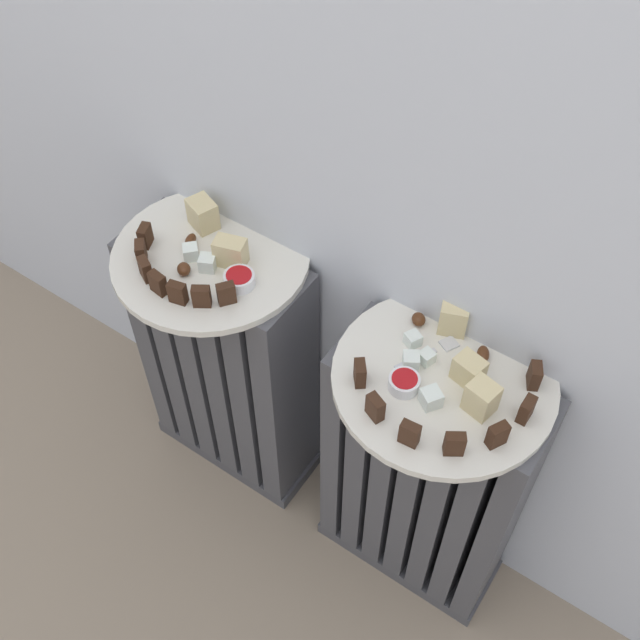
% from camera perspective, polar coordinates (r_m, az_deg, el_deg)
% --- Properties ---
extents(ground_plane, '(6.00, 6.00, 0.00)m').
position_cam_1_polar(ground_plane, '(1.49, -6.48, -20.55)').
color(ground_plane, gray).
extents(radiator_left, '(0.32, 0.13, 0.55)m').
position_cam_1_polar(radiator_left, '(1.40, -6.73, -3.49)').
color(radiator_left, '#47474C').
rests_on(radiator_left, ground_plane).
extents(radiator_right, '(0.32, 0.13, 0.55)m').
position_cam_1_polar(radiator_right, '(1.29, 7.48, -11.57)').
color(radiator_right, '#47474C').
rests_on(radiator_right, ground_plane).
extents(plate_left, '(0.30, 0.30, 0.01)m').
position_cam_1_polar(plate_left, '(1.19, -7.99, 4.61)').
color(plate_left, silver).
rests_on(plate_left, radiator_left).
extents(plate_right, '(0.30, 0.30, 0.01)m').
position_cam_1_polar(plate_right, '(1.05, 9.06, -4.26)').
color(plate_right, silver).
rests_on(plate_right, radiator_right).
extents(dark_cake_slice_left_0, '(0.02, 0.03, 0.04)m').
position_cam_1_polar(dark_cake_slice_left_0, '(1.20, -12.66, 6.03)').
color(dark_cake_slice_left_0, '#382114').
rests_on(dark_cake_slice_left_0, plate_left).
extents(dark_cake_slice_left_1, '(0.03, 0.03, 0.04)m').
position_cam_1_polar(dark_cake_slice_left_1, '(1.18, -12.95, 4.83)').
color(dark_cake_slice_left_1, '#382114').
rests_on(dark_cake_slice_left_1, plate_left).
extents(dark_cake_slice_left_2, '(0.03, 0.02, 0.04)m').
position_cam_1_polar(dark_cake_slice_left_2, '(1.15, -12.65, 3.65)').
color(dark_cake_slice_left_2, '#382114').
rests_on(dark_cake_slice_left_2, plate_left).
extents(dark_cake_slice_left_3, '(0.03, 0.02, 0.04)m').
position_cam_1_polar(dark_cake_slice_left_3, '(1.13, -11.77, 2.65)').
color(dark_cake_slice_left_3, '#382114').
rests_on(dark_cake_slice_left_3, plate_left).
extents(dark_cake_slice_left_4, '(0.03, 0.02, 0.04)m').
position_cam_1_polar(dark_cake_slice_left_4, '(1.11, -10.38, 1.97)').
color(dark_cake_slice_left_4, '#382114').
rests_on(dark_cake_slice_left_4, plate_left).
extents(dark_cake_slice_left_5, '(0.03, 0.03, 0.04)m').
position_cam_1_polar(dark_cake_slice_left_5, '(1.10, -8.67, 1.71)').
color(dark_cake_slice_left_5, '#382114').
rests_on(dark_cake_slice_left_5, plate_left).
extents(dark_cake_slice_left_6, '(0.03, 0.03, 0.04)m').
position_cam_1_polar(dark_cake_slice_left_6, '(1.10, -6.86, 1.94)').
color(dark_cake_slice_left_6, '#382114').
rests_on(dark_cake_slice_left_6, plate_left).
extents(marble_cake_slice_left_0, '(0.05, 0.04, 0.04)m').
position_cam_1_polar(marble_cake_slice_left_0, '(1.15, -6.56, 4.95)').
color(marble_cake_slice_left_0, beige).
rests_on(marble_cake_slice_left_0, plate_left).
extents(marble_cake_slice_left_1, '(0.05, 0.05, 0.05)m').
position_cam_1_polar(marble_cake_slice_left_1, '(1.21, -8.57, 7.67)').
color(marble_cake_slice_left_1, beige).
rests_on(marble_cake_slice_left_1, plate_left).
extents(turkish_delight_left_0, '(0.03, 0.03, 0.02)m').
position_cam_1_polar(turkish_delight_left_0, '(1.17, -9.44, 4.92)').
color(turkish_delight_left_0, white).
rests_on(turkish_delight_left_0, plate_left).
extents(turkish_delight_left_1, '(0.03, 0.03, 0.02)m').
position_cam_1_polar(turkish_delight_left_1, '(1.15, -8.23, 4.16)').
color(turkish_delight_left_1, white).
rests_on(turkish_delight_left_1, plate_left).
extents(medjool_date_left_0, '(0.03, 0.03, 0.02)m').
position_cam_1_polar(medjool_date_left_0, '(1.19, -6.69, 5.77)').
color(medjool_date_left_0, '#4C2814').
rests_on(medjool_date_left_0, plate_left).
extents(medjool_date_left_1, '(0.03, 0.03, 0.02)m').
position_cam_1_polar(medjool_date_left_1, '(1.15, -9.93, 3.69)').
color(medjool_date_left_1, '#4C2814').
rests_on(medjool_date_left_1, plate_left).
extents(medjool_date_left_2, '(0.02, 0.03, 0.02)m').
position_cam_1_polar(medjool_date_left_2, '(1.20, -9.45, 5.74)').
color(medjool_date_left_2, '#4C2814').
rests_on(medjool_date_left_2, plate_left).
extents(jam_bowl_left, '(0.05, 0.05, 0.02)m').
position_cam_1_polar(jam_bowl_left, '(1.13, -5.92, 3.00)').
color(jam_bowl_left, white).
rests_on(jam_bowl_left, plate_left).
extents(dark_cake_slice_right_0, '(0.03, 0.03, 0.04)m').
position_cam_1_polar(dark_cake_slice_right_0, '(1.01, 2.94, -3.91)').
color(dark_cake_slice_right_0, '#382114').
rests_on(dark_cake_slice_right_0, plate_right).
extents(dark_cake_slice_right_1, '(0.03, 0.02, 0.04)m').
position_cam_1_polar(dark_cake_slice_right_1, '(0.98, 4.06, -6.40)').
color(dark_cake_slice_right_1, '#382114').
rests_on(dark_cake_slice_right_1, plate_right).
extents(dark_cake_slice_right_2, '(0.03, 0.02, 0.04)m').
position_cam_1_polar(dark_cake_slice_right_2, '(0.96, 6.56, -8.26)').
color(dark_cake_slice_right_2, '#382114').
rests_on(dark_cake_slice_right_2, plate_right).
extents(dark_cake_slice_right_3, '(0.03, 0.03, 0.04)m').
position_cam_1_polar(dark_cake_slice_right_3, '(0.97, 9.81, -8.93)').
color(dark_cake_slice_right_3, '#382114').
rests_on(dark_cake_slice_right_3, plate_right).
extents(dark_cake_slice_right_4, '(0.02, 0.03, 0.04)m').
position_cam_1_polar(dark_cake_slice_right_4, '(0.98, 12.85, -8.20)').
color(dark_cake_slice_right_4, '#382114').
rests_on(dark_cake_slice_right_4, plate_right).
extents(dark_cake_slice_right_5, '(0.01, 0.02, 0.04)m').
position_cam_1_polar(dark_cake_slice_right_5, '(1.01, 14.86, -6.35)').
color(dark_cake_slice_right_5, '#382114').
rests_on(dark_cake_slice_right_5, plate_right).
extents(dark_cake_slice_right_6, '(0.02, 0.03, 0.04)m').
position_cam_1_polar(dark_cake_slice_right_6, '(1.04, 15.41, -3.93)').
color(dark_cake_slice_right_6, '#382114').
rests_on(dark_cake_slice_right_6, plate_right).
extents(marble_cake_slice_right_0, '(0.04, 0.04, 0.04)m').
position_cam_1_polar(marble_cake_slice_right_0, '(1.03, 10.82, -3.61)').
color(marble_cake_slice_right_0, beige).
rests_on(marble_cake_slice_right_0, plate_right).
extents(marble_cake_slice_right_1, '(0.04, 0.04, 0.05)m').
position_cam_1_polar(marble_cake_slice_right_1, '(1.00, 11.72, -5.60)').
color(marble_cake_slice_right_1, beige).
rests_on(marble_cake_slice_right_1, plate_right).
extents(marble_cake_slice_right_2, '(0.05, 0.04, 0.05)m').
position_cam_1_polar(marble_cake_slice_right_2, '(1.07, 9.75, 0.18)').
color(marble_cake_slice_right_2, beige).
rests_on(marble_cake_slice_right_2, plate_right).
extents(turkish_delight_right_0, '(0.03, 0.03, 0.02)m').
position_cam_1_polar(turkish_delight_right_0, '(1.06, 6.80, -1.41)').
color(turkish_delight_right_0, white).
rests_on(turkish_delight_right_0, plate_right).
extents(turkish_delight_right_1, '(0.03, 0.03, 0.02)m').
position_cam_1_polar(turkish_delight_right_1, '(1.00, 8.11, -5.66)').
color(turkish_delight_right_1, white).
rests_on(turkish_delight_right_1, plate_right).
extents(turkish_delight_right_2, '(0.03, 0.03, 0.02)m').
position_cam_1_polar(turkish_delight_right_2, '(1.04, 6.67, -2.98)').
color(turkish_delight_right_2, white).
rests_on(turkish_delight_right_2, plate_right).
extents(turkish_delight_right_3, '(0.02, 0.02, 0.02)m').
position_cam_1_polar(turkish_delight_right_3, '(1.04, 7.80, -2.71)').
color(turkish_delight_right_3, white).
rests_on(turkish_delight_right_3, plate_right).
extents(medjool_date_right_0, '(0.03, 0.03, 0.02)m').
position_cam_1_polar(medjool_date_right_0, '(1.08, 7.22, 0.05)').
color(medjool_date_right_0, '#4C2814').
rests_on(medjool_date_right_0, plate_right).
extents(medjool_date_right_1, '(0.03, 0.03, 0.02)m').
position_cam_1_polar(medjool_date_right_1, '(1.06, 11.84, -2.46)').
color(medjool_date_right_1, '#4C2814').
rests_on(medjool_date_right_1, plate_right).
extents(jam_bowl_right, '(0.04, 0.04, 0.02)m').
position_cam_1_polar(jam_bowl_right, '(1.01, 6.17, -4.55)').
color(jam_bowl_right, white).
rests_on(jam_bowl_right, plate_right).
extents(fork, '(0.06, 0.09, 0.00)m').
position_cam_1_polar(fork, '(1.06, 8.13, -2.33)').
color(fork, silver).
rests_on(fork, plate_right).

